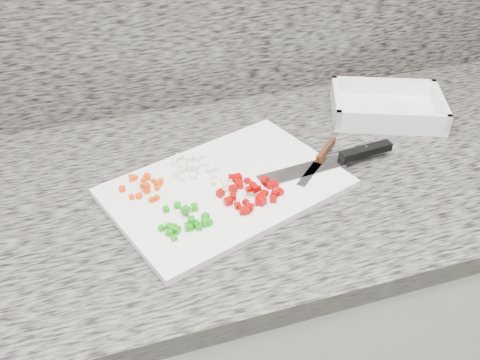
% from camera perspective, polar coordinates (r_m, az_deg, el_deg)
% --- Properties ---
extents(cabinet, '(3.92, 0.62, 0.86)m').
position_cam_1_polar(cabinet, '(1.34, -1.22, -16.21)').
color(cabinet, silver).
rests_on(cabinet, ground).
extents(countertop, '(3.96, 0.64, 0.04)m').
position_cam_1_polar(countertop, '(1.01, -1.54, -0.77)').
color(countertop, '#635F57').
rests_on(countertop, cabinet).
extents(cutting_board, '(0.47, 0.39, 0.01)m').
position_cam_1_polar(cutting_board, '(0.97, -1.49, -0.81)').
color(cutting_board, white).
rests_on(cutting_board, countertop).
extents(carrot_pile, '(0.08, 0.08, 0.02)m').
position_cam_1_polar(carrot_pile, '(0.97, -10.14, -0.58)').
color(carrot_pile, '#E74405').
rests_on(carrot_pile, cutting_board).
extents(onion_pile, '(0.09, 0.09, 0.02)m').
position_cam_1_polar(onion_pile, '(1.00, -5.09, 1.57)').
color(onion_pile, white).
rests_on(onion_pile, cutting_board).
extents(green_pepper_pile, '(0.09, 0.09, 0.02)m').
position_cam_1_polar(green_pepper_pile, '(0.88, -5.70, -4.29)').
color(green_pepper_pile, '#14970D').
rests_on(green_pepper_pile, cutting_board).
extents(red_pepper_pile, '(0.12, 0.11, 0.02)m').
position_cam_1_polar(red_pepper_pile, '(0.93, 1.09, -1.37)').
color(red_pepper_pile, '#A30402').
rests_on(red_pepper_pile, cutting_board).
extents(garlic_pile, '(0.04, 0.04, 0.01)m').
position_cam_1_polar(garlic_pile, '(0.96, -1.66, -0.54)').
color(garlic_pile, '#F6F1BE').
rests_on(garlic_pile, cutting_board).
extents(chef_knife, '(0.28, 0.06, 0.02)m').
position_cam_1_polar(chef_knife, '(1.04, 11.06, 2.36)').
color(chef_knife, silver).
rests_on(chef_knife, cutting_board).
extents(paring_knife, '(0.13, 0.12, 0.02)m').
position_cam_1_polar(paring_knife, '(1.04, 8.72, 2.55)').
color(paring_knife, silver).
rests_on(paring_knife, cutting_board).
extents(tray, '(0.28, 0.25, 0.05)m').
position_cam_1_polar(tray, '(1.23, 15.36, 7.39)').
color(tray, white).
rests_on(tray, countertop).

